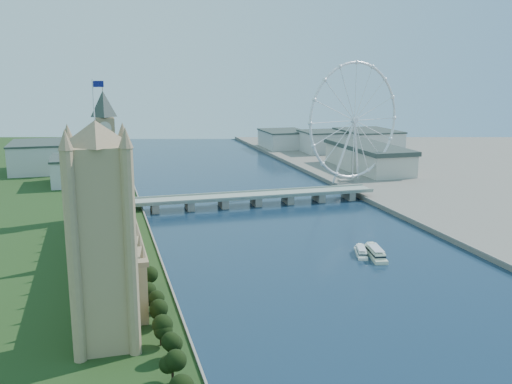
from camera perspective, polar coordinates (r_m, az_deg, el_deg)
name	(u,v)px	position (r m, az deg, el deg)	size (l,w,h in m)	color
ground	(458,371)	(253.18, 19.58, -16.51)	(2000.00, 2000.00, 0.00)	#1B354C
tree_row	(163,338)	(247.08, -9.33, -14.25)	(8.02, 152.02, 20.60)	black
victoria_tower	(101,229)	(242.21, -15.24, -3.61)	(28.16, 28.16, 112.00)	tan
parliament_range	(113,236)	(362.73, -14.08, -4.25)	(24.00, 200.00, 70.00)	tan
big_ben	(105,138)	(459.63, -14.85, 5.24)	(20.02, 20.02, 110.00)	tan
westminster_bridge	(256,198)	(509.68, -0.01, -0.56)	(220.00, 22.00, 9.50)	gray
london_eye	(354,121)	(593.63, 9.82, 7.02)	(113.60, 39.12, 124.30)	silver
county_hall	(367,171)	(693.16, 11.08, 2.05)	(54.00, 144.00, 35.00)	beige
city_skyline	(231,147)	(765.71, -2.47, 4.48)	(505.00, 280.00, 32.00)	beige
tour_boat_near	(361,255)	(380.45, 10.46, -6.22)	(6.56, 25.87, 5.68)	white
tour_boat_far	(375,257)	(377.72, 11.83, -6.42)	(8.43, 32.82, 7.28)	beige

